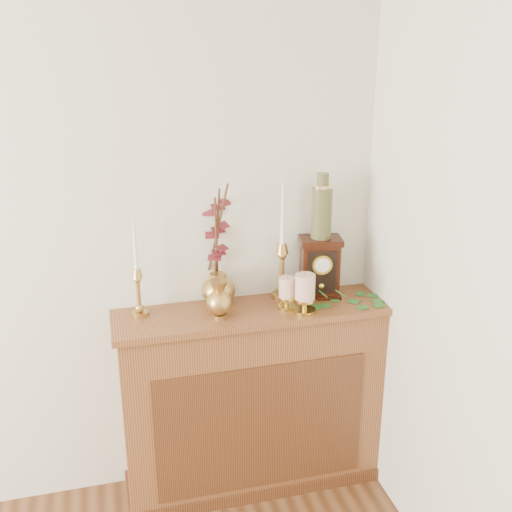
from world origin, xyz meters
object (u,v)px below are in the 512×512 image
object	(u,v)px
bud_vase	(219,300)
ginger_jar	(217,249)
ceramic_vase	(322,209)
candlestick_center	(282,262)
candlestick_left	(138,285)
mantel_clock	(320,268)

from	to	relation	value
bud_vase	ginger_jar	bearing A→B (deg)	80.09
ginger_jar	ceramic_vase	size ratio (longest dim) A/B	1.92
candlestick_center	bud_vase	distance (m)	0.37
candlestick_left	ginger_jar	bearing A→B (deg)	10.67
candlestick_left	ceramic_vase	distance (m)	0.87
ginger_jar	mantel_clock	distance (m)	0.48
candlestick_left	candlestick_center	world-z (taller)	candlestick_center
candlestick_left	bud_vase	xyz separation A→B (m)	(0.33, -0.11, -0.06)
bud_vase	ginger_jar	xyz separation A→B (m)	(0.03, 0.18, 0.17)
ginger_jar	candlestick_center	bearing A→B (deg)	-6.67
candlestick_left	mantel_clock	distance (m)	0.83
candlestick_center	mantel_clock	distance (m)	0.18
bud_vase	candlestick_left	bearing A→B (deg)	160.74
candlestick_left	candlestick_center	size ratio (longest dim) A/B	0.81
candlestick_left	candlestick_center	bearing A→B (deg)	2.99
mantel_clock	ginger_jar	bearing A→B (deg)	-177.09
mantel_clock	ceramic_vase	size ratio (longest dim) A/B	0.96
candlestick_left	ginger_jar	world-z (taller)	ginger_jar
candlestick_center	ginger_jar	size ratio (longest dim) A/B	0.95
ginger_jar	mantel_clock	bearing A→B (deg)	-6.91
candlestick_left	ceramic_vase	world-z (taller)	ceramic_vase
candlestick_center	bud_vase	world-z (taller)	candlestick_center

